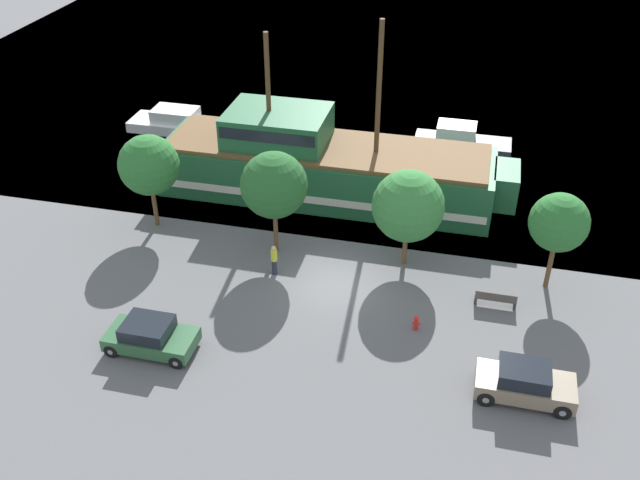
{
  "coord_description": "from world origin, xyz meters",
  "views": [
    {
      "loc": [
        5.94,
        -27.93,
        21.44
      ],
      "look_at": [
        -1.29,
        2.0,
        1.2
      ],
      "focal_mm": 40.0,
      "sensor_mm": 36.0,
      "label": 1
    }
  ],
  "objects": [
    {
      "name": "tree_row_west",
      "position": [
        10.21,
        2.37,
        3.72
      ],
      "size": [
        2.84,
        2.84,
        5.15
      ],
      "color": "brown",
      "rests_on": "ground_plane"
    },
    {
      "name": "pirate_ship",
      "position": [
        -2.81,
        8.94,
        1.9
      ],
      "size": [
        20.94,
        5.55,
        10.77
      ],
      "color": "#1E5633",
      "rests_on": "water_surface"
    },
    {
      "name": "pedestrian_walking_near",
      "position": [
        -3.24,
        0.18,
        0.86
      ],
      "size": [
        0.32,
        0.32,
        1.7
      ],
      "color": "#232838",
      "rests_on": "ground_plane"
    },
    {
      "name": "tree_row_east",
      "position": [
        -11.07,
        3.19,
        3.76
      ],
      "size": [
        3.31,
        3.31,
        5.42
      ],
      "color": "brown",
      "rests_on": "ground_plane"
    },
    {
      "name": "water_surface",
      "position": [
        0.0,
        44.0,
        0.0
      ],
      "size": [
        80.0,
        80.0,
        0.0
      ],
      "primitive_type": "plane",
      "color": "#33566B",
      "rests_on": "ground"
    },
    {
      "name": "moored_boat_dockside",
      "position": [
        -14.65,
        15.36,
        0.59
      ],
      "size": [
        7.79,
        2.53,
        1.6
      ],
      "color": "silver",
      "rests_on": "water_surface"
    },
    {
      "name": "bench_promenade_east",
      "position": [
        7.79,
        0.12,
        0.45
      ],
      "size": [
        1.95,
        0.45,
        0.85
      ],
      "color": "#4C4742",
      "rests_on": "ground_plane"
    },
    {
      "name": "tree_row_midwest",
      "position": [
        3.05,
        2.67,
        3.46
      ],
      "size": [
        3.64,
        3.64,
        5.28
      ],
      "color": "brown",
      "rests_on": "ground_plane"
    },
    {
      "name": "moored_boat_outer",
      "position": [
        4.92,
        16.23,
        0.78
      ],
      "size": [
        6.33,
        2.31,
        2.1
      ],
      "color": "#2D333D",
      "rests_on": "water_surface"
    },
    {
      "name": "parked_car_curb_mid",
      "position": [
        -6.92,
        -6.52,
        0.72
      ],
      "size": [
        3.95,
        2.01,
        1.47
      ],
      "color": "#2D5B38",
      "rests_on": "ground_plane"
    },
    {
      "name": "fire_hydrant",
      "position": [
        4.31,
        -2.45,
        0.41
      ],
      "size": [
        0.42,
        0.25,
        0.76
      ],
      "color": "red",
      "rests_on": "ground_plane"
    },
    {
      "name": "parked_car_curb_front",
      "position": [
        9.09,
        -5.69,
        0.78
      ],
      "size": [
        3.97,
        1.87,
        1.6
      ],
      "color": "#7F705B",
      "rests_on": "ground_plane"
    },
    {
      "name": "tree_row_mideast",
      "position": [
        -3.75,
        2.24,
        3.99
      ],
      "size": [
        3.45,
        3.45,
        5.72
      ],
      "color": "brown",
      "rests_on": "ground_plane"
    },
    {
      "name": "ground_plane",
      "position": [
        0.0,
        0.0,
        0.0
      ],
      "size": [
        160.0,
        160.0,
        0.0
      ],
      "primitive_type": "plane",
      "color": "#5B5B5E"
    }
  ]
}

